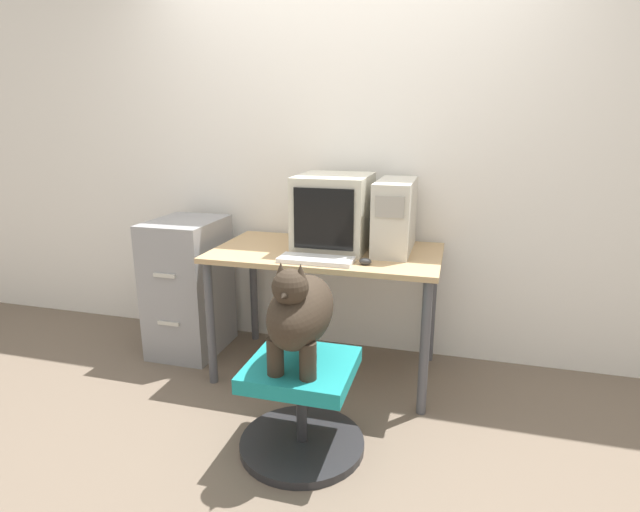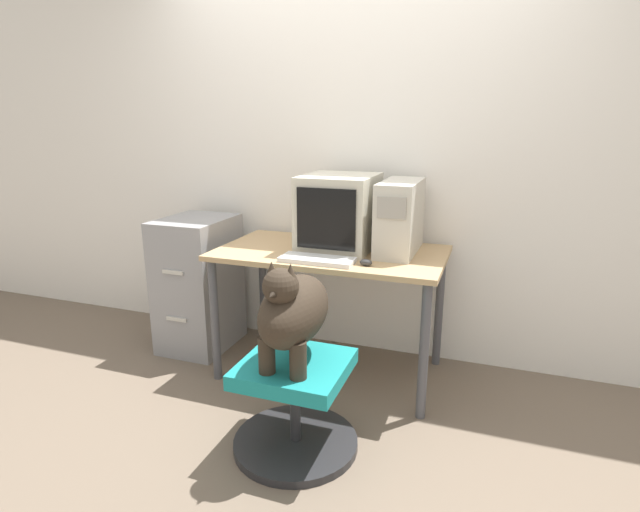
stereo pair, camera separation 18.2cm
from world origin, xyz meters
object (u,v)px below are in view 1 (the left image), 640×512
at_px(dog, 300,311).
at_px(filing_cabinet, 189,286).
at_px(pc_tower, 395,216).
at_px(keyboard, 316,259).
at_px(crt_monitor, 334,212).
at_px(office_chair, 302,405).

xyz_separation_m(dog, filing_cabinet, (-1.04, 0.83, -0.25)).
relative_size(pc_tower, filing_cabinet, 0.56).
xyz_separation_m(keyboard, dog, (0.08, -0.52, -0.09)).
relative_size(crt_monitor, office_chair, 0.81).
distance_m(pc_tower, office_chair, 1.19).
height_order(crt_monitor, dog, crt_monitor).
bearing_deg(filing_cabinet, pc_tower, 1.99).
xyz_separation_m(crt_monitor, dog, (0.06, -0.86, -0.29)).
distance_m(keyboard, office_chair, 0.76).
xyz_separation_m(crt_monitor, filing_cabinet, (-0.98, -0.02, -0.54)).
bearing_deg(crt_monitor, office_chair, -85.83).
xyz_separation_m(pc_tower, keyboard, (-0.37, -0.36, -0.19)).
distance_m(office_chair, dog, 0.47).
bearing_deg(crt_monitor, filing_cabinet, -178.74).
bearing_deg(dog, pc_tower, 71.65).
bearing_deg(filing_cabinet, dog, -38.70).
bearing_deg(crt_monitor, dog, -85.88).
bearing_deg(dog, crt_monitor, 94.12).
distance_m(crt_monitor, office_chair, 1.14).
distance_m(crt_monitor, pc_tower, 0.35).
distance_m(keyboard, filing_cabinet, 1.07).
xyz_separation_m(office_chair, filing_cabinet, (-1.04, 0.82, 0.22)).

